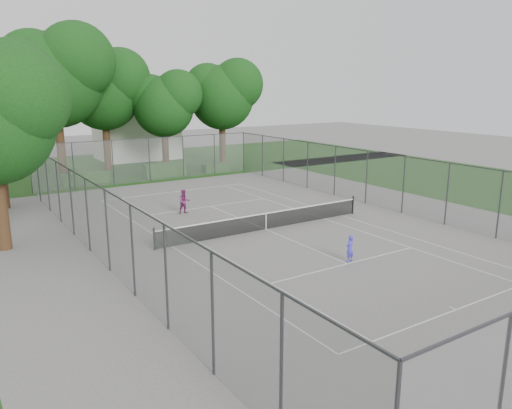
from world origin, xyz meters
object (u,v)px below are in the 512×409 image
house (136,122)px  woman_player (184,202)px  girl_player (350,248)px  tennis_net (266,220)px

house → woman_player: size_ratio=6.59×
girl_player → woman_player: size_ratio=0.82×
house → woman_player: 25.42m
tennis_net → woman_player: woman_player is taller
girl_player → house: bearing=-107.9°
house → girl_player: 36.65m
house → tennis_net: bearing=-97.0°
tennis_net → girl_player: size_ratio=10.57×
woman_player → tennis_net: bearing=-63.6°
girl_player → woman_player: 12.08m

